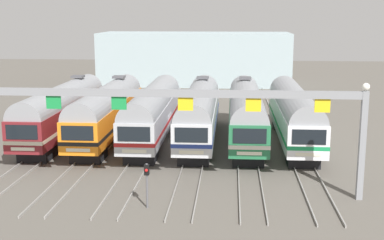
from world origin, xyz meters
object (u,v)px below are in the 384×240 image
at_px(commuter_train_green, 246,112).
at_px(catenary_gantry, 152,108).
at_px(commuter_train_orange, 107,110).
at_px(commuter_train_stainless, 153,111).
at_px(commuter_train_maroon, 62,109).
at_px(commuter_train_white, 294,112).
at_px(yard_signal_mast, 147,177).
at_px(commuter_train_silver, 199,111).

height_order(commuter_train_green, catenary_gantry, catenary_gantry).
height_order(commuter_train_orange, commuter_train_stainless, commuter_train_orange).
xyz_separation_m(commuter_train_maroon, commuter_train_green, (15.91, 0.00, 0.00)).
xyz_separation_m(commuter_train_maroon, commuter_train_white, (19.88, -0.00, -0.00)).
distance_m(commuter_train_orange, catenary_gantry, 14.99).
bearing_deg(commuter_train_white, catenary_gantry, -126.38).
bearing_deg(commuter_train_stainless, commuter_train_white, 0.00).
bearing_deg(commuter_train_maroon, commuter_train_orange, 0.00).
xyz_separation_m(commuter_train_green, commuter_train_white, (3.98, -0.00, -0.00)).
xyz_separation_m(commuter_train_orange, commuter_train_green, (11.93, 0.00, 0.00)).
distance_m(commuter_train_white, yard_signal_mast, 18.76).
height_order(commuter_train_orange, yard_signal_mast, commuter_train_orange).
height_order(commuter_train_orange, commuter_train_silver, same).
distance_m(commuter_train_stainless, yard_signal_mast, 16.03).
height_order(commuter_train_green, yard_signal_mast, commuter_train_green).
bearing_deg(commuter_train_silver, commuter_train_white, -0.03).
height_order(commuter_train_stainless, commuter_train_green, commuter_train_green).
bearing_deg(catenary_gantry, commuter_train_white, 53.62).
xyz_separation_m(commuter_train_stainless, yard_signal_mast, (1.99, -15.88, -0.85)).
bearing_deg(yard_signal_mast, commuter_train_orange, 110.58).
relative_size(commuter_train_maroon, yard_signal_mast, 6.91).
distance_m(commuter_train_stainless, commuter_train_silver, 3.98).
relative_size(commuter_train_orange, yard_signal_mast, 6.91).
height_order(commuter_train_maroon, commuter_train_white, commuter_train_maroon).
bearing_deg(commuter_train_stainless, yard_signal_mast, -82.87).
bearing_deg(catenary_gantry, commuter_train_orange, 113.84).
bearing_deg(commuter_train_stainless, commuter_train_orange, 179.94).
xyz_separation_m(commuter_train_green, yard_signal_mast, (-5.96, -15.89, -0.85)).
distance_m(commuter_train_green, yard_signal_mast, 16.99).
relative_size(commuter_train_orange, catenary_gantry, 0.72).
relative_size(catenary_gantry, yard_signal_mast, 9.61).
distance_m(commuter_train_green, commuter_train_white, 3.98).
xyz_separation_m(commuter_train_white, catenary_gantry, (-9.94, -13.49, 2.65)).
height_order(commuter_train_silver, commuter_train_green, same).
bearing_deg(commuter_train_silver, yard_signal_mast, -97.13).
relative_size(commuter_train_orange, commuter_train_stainless, 1.00).
distance_m(commuter_train_maroon, commuter_train_green, 15.91).
distance_m(commuter_train_maroon, catenary_gantry, 16.97).
xyz_separation_m(commuter_train_maroon, commuter_train_orange, (3.98, 0.00, 0.00)).
relative_size(commuter_train_maroon, commuter_train_white, 1.00).
relative_size(commuter_train_stainless, yard_signal_mast, 6.91).
distance_m(commuter_train_silver, catenary_gantry, 13.90).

